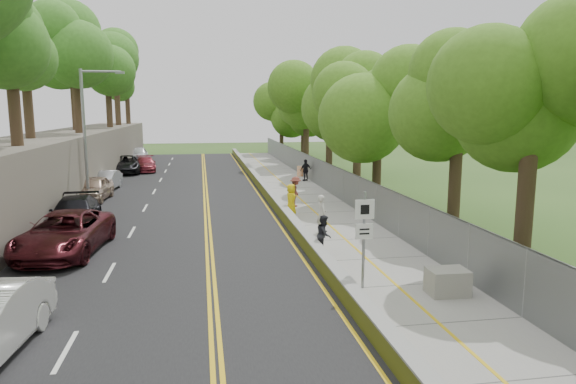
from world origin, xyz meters
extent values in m
plane|color=#33511E|center=(0.00, 0.00, 0.00)|extent=(140.00, 140.00, 0.00)
cube|color=black|center=(-5.40, 15.00, 0.02)|extent=(11.20, 66.00, 0.04)
cube|color=gray|center=(2.55, 15.00, 0.03)|extent=(4.20, 66.00, 0.05)
cube|color=#C1D31F|center=(0.25, 15.00, 0.30)|extent=(0.42, 66.00, 0.60)
cube|color=#595147|center=(-13.50, 15.00, 2.00)|extent=(5.00, 66.00, 4.00)
cube|color=slate|center=(4.65, 15.00, 1.00)|extent=(0.04, 66.00, 2.00)
cylinder|color=gray|center=(-10.70, 14.00, 4.00)|extent=(0.18, 0.18, 8.00)
cylinder|color=gray|center=(-9.60, 14.00, 7.85)|extent=(2.30, 0.13, 0.13)
cube|color=gray|center=(-8.52, 14.00, 7.80)|extent=(0.50, 0.22, 0.14)
cylinder|color=gray|center=(1.05, -3.00, 1.60)|extent=(0.09, 0.09, 3.10)
cube|color=white|center=(1.05, -3.03, 2.60)|extent=(0.62, 0.04, 0.62)
cube|color=white|center=(1.05, -3.03, 1.90)|extent=(0.56, 0.04, 0.50)
cylinder|color=orange|center=(4.30, 24.25, 0.48)|extent=(0.53, 0.53, 0.87)
cube|color=gray|center=(3.43, -4.00, 0.45)|extent=(1.22, 0.94, 0.79)
imported|color=#4D161D|center=(-9.30, 2.76, 0.85)|extent=(3.24, 6.07, 1.62)
imported|color=black|center=(-9.96, 7.29, 0.77)|extent=(2.38, 5.17, 1.46)
imported|color=tan|center=(-10.60, 15.10, 0.79)|extent=(2.07, 4.49, 1.49)
imported|color=#ACAEB2|center=(-10.60, 19.09, 0.72)|extent=(1.86, 4.27, 1.36)
imported|color=black|center=(-10.60, 29.13, 0.82)|extent=(2.98, 5.76, 1.55)
imported|color=maroon|center=(-9.00, 30.12, 0.71)|extent=(2.31, 4.78, 1.34)
imported|color=silver|center=(-10.60, 39.02, 0.86)|extent=(2.22, 4.93, 1.64)
imported|color=yellow|center=(0.75, 8.48, 0.90)|extent=(0.70, 0.92, 1.70)
imported|color=beige|center=(1.45, 4.36, 0.94)|extent=(0.45, 0.66, 1.77)
imported|color=#222228|center=(0.75, 1.00, 0.82)|extent=(0.84, 0.92, 1.54)
imported|color=brown|center=(1.45, 10.93, 0.93)|extent=(0.96, 1.28, 1.76)
imported|color=black|center=(4.20, 21.41, 0.91)|extent=(1.09, 0.78, 1.72)
camera|label=1|loc=(-3.92, -18.05, 5.69)|focal=32.00mm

